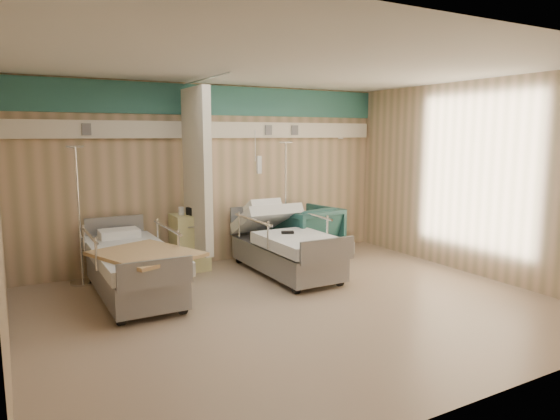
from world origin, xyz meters
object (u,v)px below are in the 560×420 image
(bed_left, at_px, (133,273))
(bedside_cabinet, at_px, (190,242))
(visitor_armchair, at_px, (305,233))
(bed_right, at_px, (286,253))
(iv_stand_left, at_px, (82,256))
(iv_stand_right, at_px, (285,234))

(bed_left, distance_m, bedside_cabinet, 1.39)
(bed_left, height_order, bedside_cabinet, bedside_cabinet)
(bedside_cabinet, distance_m, visitor_armchair, 1.89)
(bed_right, xyz_separation_m, iv_stand_left, (-2.68, 0.93, 0.07))
(iv_stand_right, bearing_deg, iv_stand_left, 179.16)
(bed_right, relative_size, bedside_cabinet, 2.54)
(visitor_armchair, relative_size, iv_stand_right, 0.50)
(bedside_cabinet, bearing_deg, iv_stand_left, 178.90)
(bed_left, bearing_deg, iv_stand_right, 18.10)
(iv_stand_right, bearing_deg, bedside_cabinet, 179.40)
(bedside_cabinet, xyz_separation_m, iv_stand_right, (1.65, -0.02, -0.03))
(bed_right, distance_m, iv_stand_left, 2.84)
(bed_right, bearing_deg, iv_stand_left, 160.88)
(bed_left, distance_m, iv_stand_right, 2.84)
(iv_stand_left, bearing_deg, bedside_cabinet, -1.10)
(bed_left, bearing_deg, bedside_cabinet, 40.60)
(bed_right, distance_m, iv_stand_right, 1.02)
(iv_stand_right, height_order, iv_stand_left, iv_stand_right)
(bedside_cabinet, distance_m, iv_stand_left, 1.53)
(visitor_armchair, bearing_deg, bedside_cabinet, -17.86)
(visitor_armchair, bearing_deg, bed_left, 2.93)
(bed_left, relative_size, bedside_cabinet, 2.54)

